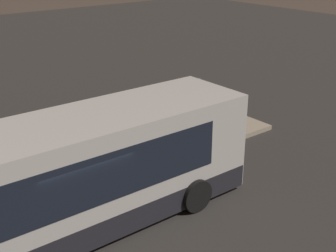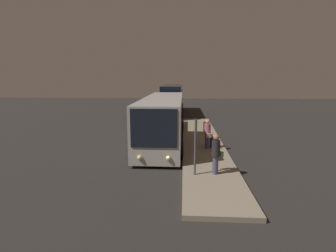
{
  "view_description": "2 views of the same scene",
  "coord_description": "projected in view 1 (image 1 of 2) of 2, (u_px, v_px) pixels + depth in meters",
  "views": [
    {
      "loc": [
        -4.55,
        -9.85,
        7.39
      ],
      "look_at": [
        3.86,
        0.79,
        1.94
      ],
      "focal_mm": 50.0,
      "sensor_mm": 36.0,
      "label": 1
    },
    {
      "loc": [
        17.68,
        1.62,
        4.52
      ],
      "look_at": [
        3.86,
        0.79,
        1.94
      ],
      "focal_mm": 28.0,
      "sensor_mm": 36.0,
      "label": 2
    }
  ],
  "objects": [
    {
      "name": "passenger_waiting",
      "position": [
        179.0,
        112.0,
        17.93
      ],
      "size": [
        0.58,
        0.63,
        1.84
      ],
      "rotation": [
        0.0,
        0.0,
        0.62
      ],
      "color": "#4C476B",
      "rests_on": "platform"
    },
    {
      "name": "suitcase",
      "position": [
        63.0,
        159.0,
        15.7
      ],
      "size": [
        0.4,
        0.27,
        0.86
      ],
      "color": "black",
      "rests_on": "platform"
    },
    {
      "name": "platform",
      "position": [
        29.0,
        189.0,
        14.63
      ],
      "size": [
        20.0,
        2.65,
        0.19
      ],
      "color": "gray",
      "rests_on": "ground"
    },
    {
      "name": "sign_post",
      "position": [
        199.0,
        103.0,
        17.1
      ],
      "size": [
        0.1,
        0.67,
        2.54
      ],
      "color": "#4C4C51",
      "rests_on": "platform"
    },
    {
      "name": "passenger_boarding",
      "position": [
        77.0,
        142.0,
        15.42
      ],
      "size": [
        0.61,
        0.46,
        1.81
      ],
      "rotation": [
        0.0,
        0.0,
        -1.41
      ],
      "color": "#4C476B",
      "rests_on": "platform"
    },
    {
      "name": "bus_lead",
      "position": [
        35.0,
        191.0,
        11.61
      ],
      "size": [
        12.45,
        2.89,
        3.15
      ],
      "color": "#B2ADA8",
      "rests_on": "ground"
    },
    {
      "name": "ground",
      "position": [
        74.0,
        235.0,
        12.54
      ],
      "size": [
        80.0,
        80.0,
        0.0
      ],
      "primitive_type": "plane",
      "color": "#2B2826"
    }
  ]
}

